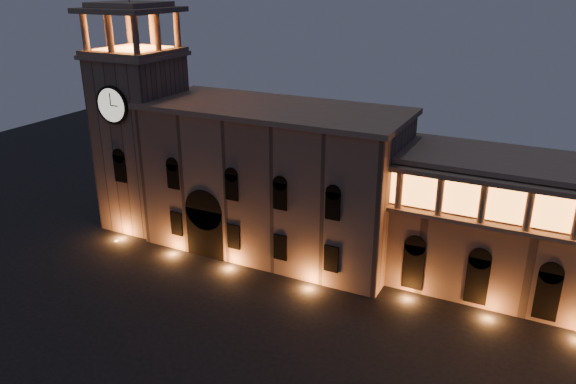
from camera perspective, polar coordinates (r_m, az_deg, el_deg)
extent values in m
plane|color=black|center=(53.02, -10.98, -15.47)|extent=(160.00, 160.00, 0.00)
cube|color=#7C6151|center=(66.33, -1.48, 1.04)|extent=(30.00, 12.00, 17.00)
cube|color=gray|center=(63.85, -1.55, 8.48)|extent=(30.80, 12.80, 0.60)
cube|color=black|center=(67.11, -8.15, -4.02)|extent=(5.00, 1.40, 6.00)
cylinder|color=black|center=(65.90, -8.28, -1.66)|extent=(5.00, 1.40, 5.00)
cube|color=orange|center=(67.05, -8.23, -4.24)|extent=(4.20, 0.20, 5.00)
cube|color=#7C6151|center=(74.90, -14.52, 4.74)|extent=(9.00, 9.00, 22.00)
cube|color=gray|center=(72.67, -15.34, 13.27)|extent=(9.80, 9.80, 0.50)
cylinder|color=black|center=(70.14, -17.44, 8.42)|extent=(4.60, 0.35, 4.60)
cylinder|color=beige|center=(70.04, -17.52, 8.40)|extent=(4.00, 0.12, 4.00)
cube|color=gray|center=(72.61, -15.38, 13.66)|extent=(9.40, 9.40, 0.50)
cube|color=orange|center=(72.58, -15.40, 13.89)|extent=(6.80, 6.80, 0.15)
cylinder|color=gray|center=(72.25, -19.95, 15.02)|extent=(0.76, 0.76, 4.20)
cylinder|color=gray|center=(69.59, -17.68, 15.09)|extent=(0.76, 0.76, 4.20)
cylinder|color=gray|center=(67.03, -15.24, 15.14)|extent=(0.76, 0.76, 4.20)
cylinder|color=gray|center=(77.72, -15.84, 15.81)|extent=(0.76, 0.76, 4.20)
cylinder|color=gray|center=(75.25, -13.59, 15.86)|extent=(0.76, 0.76, 4.20)
cylinder|color=gray|center=(72.89, -11.20, 15.89)|extent=(0.76, 0.76, 4.20)
cylinder|color=gray|center=(74.94, -17.82, 15.44)|extent=(0.76, 0.76, 4.20)
cylinder|color=gray|center=(69.92, -13.14, 15.54)|extent=(0.76, 0.76, 4.20)
cube|color=gray|center=(72.21, -15.75, 17.39)|extent=(9.80, 9.80, 0.60)
cube|color=gray|center=(72.18, -15.80, 17.86)|extent=(7.50, 7.50, 0.60)
cylinder|color=gray|center=(56.72, 11.23, 0.30)|extent=(0.70, 0.70, 4.00)
cylinder|color=gray|center=(55.92, 15.17, -0.35)|extent=(0.70, 0.70, 4.00)
cylinder|color=gray|center=(55.39, 19.19, -1.02)|extent=(0.70, 0.70, 4.00)
cylinder|color=gray|center=(55.15, 23.28, -1.69)|extent=(0.70, 0.70, 4.00)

